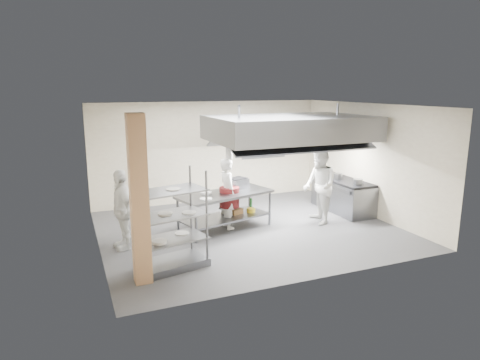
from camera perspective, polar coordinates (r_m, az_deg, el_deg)
name	(u,v)px	position (r m, az deg, el deg)	size (l,w,h in m)	color
floor	(249,229)	(10.55, 1.21, -6.60)	(7.00, 7.00, 0.00)	#37373A
ceiling	(250,105)	(9.99, 1.29, 9.91)	(7.00, 7.00, 0.00)	silver
wall_back	(210,152)	(12.93, -4.08, 3.75)	(7.00, 7.00, 0.00)	#B7AA91
wall_left	(95,181)	(9.35, -18.80, -0.19)	(6.00, 6.00, 0.00)	#B7AA91
wall_right	(369,160)	(11.98, 16.80, 2.57)	(6.00, 6.00, 0.00)	#B7AA91
column	(139,201)	(7.57, -13.28, -2.70)	(0.30, 0.30, 3.00)	tan
exhaust_hood	(290,128)	(10.96, 6.72, 6.90)	(4.00, 2.50, 0.60)	slate
hood_strip_a	(258,142)	(10.59, 2.39, 5.05)	(1.60, 0.12, 0.04)	white
hood_strip_b	(320,139)	(11.46, 10.64, 5.40)	(1.60, 0.12, 0.04)	white
wall_shelf	(266,149)	(13.45, 3.45, 4.10)	(1.50, 0.28, 0.04)	slate
island	(225,211)	(10.45, -1.98, -4.16)	(2.33, 0.97, 0.91)	slate
island_worktop	(225,194)	(10.34, -2.00, -1.90)	(2.33, 0.97, 0.06)	slate
island_undershelf	(225,217)	(10.50, -1.98, -4.97)	(2.15, 0.88, 0.04)	slate
pass_rack	(172,220)	(8.22, -9.08, -5.34)	(1.26, 0.74, 1.89)	slate
cooking_range	(343,196)	(12.33, 13.52, -2.10)	(0.80, 2.00, 0.84)	slate
range_top	(343,180)	(12.23, 13.62, -0.06)	(0.78, 1.96, 0.06)	black
chef_head	(228,193)	(10.45, -1.65, -1.78)	(0.64, 0.42, 1.75)	silver
chef_line	(319,186)	(10.98, 10.54, -0.79)	(0.94, 0.73, 1.94)	silver
chef_plating	(122,209)	(9.45, -15.47, -3.80)	(1.02, 0.42, 1.74)	silver
griddle	(237,184)	(10.79, -0.36, -0.47)	(0.49, 0.38, 0.24)	slate
wicker_basket	(236,211)	(10.68, -0.50, -4.18)	(0.30, 0.21, 0.13)	olive
stockpot	(338,176)	(12.14, 12.88, 0.46)	(0.26, 0.26, 0.18)	gray
plate_stack	(172,237)	(8.33, -9.00, -7.58)	(0.28, 0.28, 0.05)	white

